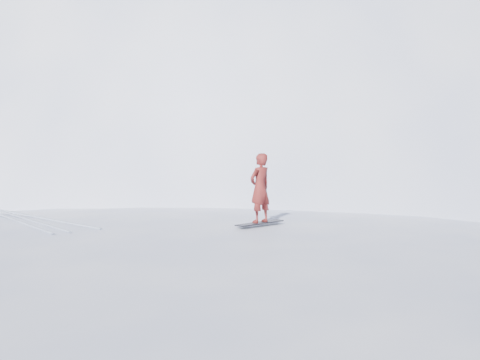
% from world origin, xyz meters
% --- Properties ---
extents(ground, '(400.00, 400.00, 0.00)m').
position_xyz_m(ground, '(0.00, 0.00, 0.00)').
color(ground, white).
rests_on(ground, ground).
extents(near_ridge, '(36.00, 28.00, 4.80)m').
position_xyz_m(near_ridge, '(1.00, 3.00, 0.00)').
color(near_ridge, white).
rests_on(near_ridge, ground).
extents(summit_peak, '(60.00, 56.00, 56.00)m').
position_xyz_m(summit_peak, '(22.00, 26.00, 0.00)').
color(summit_peak, white).
rests_on(summit_peak, ground).
extents(peak_shoulder, '(28.00, 24.00, 18.00)m').
position_xyz_m(peak_shoulder, '(10.00, 20.00, 0.00)').
color(peak_shoulder, white).
rests_on(peak_shoulder, ground).
extents(wind_bumps, '(16.00, 14.40, 1.00)m').
position_xyz_m(wind_bumps, '(-0.56, 2.12, 0.00)').
color(wind_bumps, white).
rests_on(wind_bumps, ground).
extents(snowboard, '(1.60, 0.60, 0.03)m').
position_xyz_m(snowboard, '(2.97, 0.06, 2.41)').
color(snowboard, black).
rests_on(snowboard, near_ridge).
extents(snowboarder, '(0.74, 0.56, 1.82)m').
position_xyz_m(snowboarder, '(2.97, 0.06, 3.34)').
color(snowboarder, maroon).
rests_on(snowboarder, snowboard).
extents(board_tracks, '(2.14, 5.93, 0.04)m').
position_xyz_m(board_tracks, '(-2.11, 4.20, 2.42)').
color(board_tracks, silver).
rests_on(board_tracks, ground).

